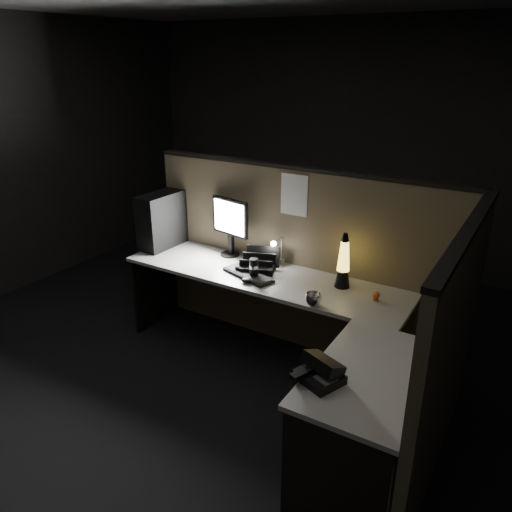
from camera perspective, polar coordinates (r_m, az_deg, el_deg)
The scene contains 17 objects.
floor at distance 3.74m, azimuth -2.10°, elevation -16.18°, with size 6.00×6.00×0.00m, color black.
room_shell at distance 3.02m, azimuth -2.53°, elevation 8.74°, with size 6.00×6.00×6.00m.
partition_back at distance 4.06m, azimuth 4.92°, elevation -0.67°, with size 2.66×0.06×1.50m, color brown.
partition_right at distance 3.00m, azimuth 21.06°, elevation -11.00°, with size 0.06×1.66×1.50m, color brown.
desk at distance 3.52m, azimuth 2.51°, elevation -7.47°, with size 2.60×1.60×0.73m.
pc_tower at distance 4.44m, azimuth -10.68°, elevation 4.06°, with size 0.20×0.46×0.48m, color black.
monitor at distance 4.15m, azimuth -2.98°, elevation 3.96°, with size 0.38×0.16×0.49m.
keyboard at distance 3.83m, azimuth -0.89°, elevation -2.17°, with size 0.45×0.15×0.02m, color black.
mouse at distance 3.72m, azimuth -1.01°, elevation -2.81°, with size 0.09×0.07×0.04m, color black.
clip_lamp at distance 3.98m, azimuth 2.47°, elevation 0.71°, with size 0.05×0.18×0.23m.
organizer at distance 3.94m, azimuth 0.32°, elevation -0.94°, with size 0.33×0.31×0.20m.
lava_lamp at distance 3.65m, azimuth 9.95°, elevation -1.01°, with size 0.11×0.11×0.42m.
travel_mug at distance 3.77m, azimuth -0.25°, elevation -1.45°, with size 0.07×0.07×0.16m, color black.
steel_mug at distance 3.41m, azimuth 6.56°, elevation -4.93°, with size 0.11×0.11×0.09m, color silver.
figurine at distance 3.55m, azimuth 13.57°, elevation -4.32°, with size 0.05×0.05×0.05m, color orange.
pinned_paper at distance 3.87m, azimuth 4.37°, elevation 6.96°, with size 0.23×0.00×0.32m, color white.
desk_phone at distance 2.69m, azimuth 7.31°, elevation -12.93°, with size 0.28×0.27×0.13m.
Camera 1 is at (1.63, -2.45, 2.32)m, focal length 35.00 mm.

